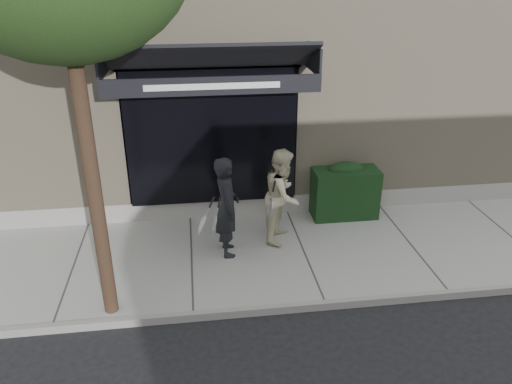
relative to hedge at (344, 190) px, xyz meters
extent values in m
plane|color=black|center=(-1.10, -1.25, -0.66)|extent=(80.00, 80.00, 0.00)
cube|color=#969691|center=(-1.10, -1.25, -0.60)|extent=(20.00, 3.00, 0.12)
cube|color=gray|center=(-1.10, -2.80, -0.59)|extent=(20.00, 0.10, 0.14)
cube|color=tan|center=(-1.10, 3.75, 2.09)|extent=(14.00, 7.00, 5.50)
cube|color=gray|center=(-1.10, 0.45, -0.41)|extent=(14.02, 0.42, 0.50)
cube|color=black|center=(-2.60, 0.30, 1.14)|extent=(3.20, 0.30, 2.60)
cube|color=gray|center=(-4.20, 0.45, 1.14)|extent=(0.08, 0.40, 2.60)
cube|color=gray|center=(-1.00, 0.45, 1.14)|extent=(0.08, 0.40, 2.60)
cube|color=gray|center=(-2.60, 0.45, 2.48)|extent=(3.36, 0.40, 0.12)
cube|color=black|center=(-2.60, -0.25, 2.74)|extent=(3.60, 1.03, 0.55)
cube|color=black|center=(-2.60, -0.75, 2.35)|extent=(3.60, 0.05, 0.30)
cube|color=white|center=(-2.60, -0.78, 2.35)|extent=(2.20, 0.01, 0.10)
cube|color=black|center=(-4.38, -0.25, 2.66)|extent=(0.04, 1.00, 0.45)
cube|color=black|center=(-0.82, -0.25, 2.66)|extent=(0.04, 1.00, 0.45)
cube|color=black|center=(0.00, 0.00, -0.04)|extent=(1.30, 0.70, 1.00)
ellipsoid|color=black|center=(0.00, 0.00, 0.46)|extent=(0.71, 0.38, 0.27)
cylinder|color=black|center=(-4.30, -2.55, 1.74)|extent=(0.20, 0.20, 4.80)
imported|color=black|center=(-2.45, -1.15, 0.36)|extent=(0.47, 0.68, 1.80)
torus|color=silver|center=(-2.68, -1.52, 0.23)|extent=(0.10, 0.31, 0.30)
cylinder|color=silver|center=(-2.68, -1.52, 0.23)|extent=(0.08, 0.27, 0.26)
cylinder|color=silver|center=(-2.68, -1.52, 0.23)|extent=(0.18, 0.03, 0.06)
cylinder|color=black|center=(-2.68, -1.52, 0.23)|extent=(0.20, 0.04, 0.07)
torus|color=silver|center=(-2.89, -1.57, 0.28)|extent=(0.16, 0.31, 0.29)
cylinder|color=silver|center=(-2.89, -1.57, 0.28)|extent=(0.12, 0.27, 0.25)
cylinder|color=silver|center=(-2.89, -1.57, 0.28)|extent=(0.17, 0.03, 0.09)
cylinder|color=black|center=(-2.89, -1.57, 0.28)|extent=(0.20, 0.04, 0.11)
imported|color=beige|center=(-1.40, -0.78, 0.34)|extent=(0.95, 1.05, 1.75)
torus|color=silver|center=(-1.68, -1.03, 0.23)|extent=(0.09, 0.31, 0.30)
cylinder|color=silver|center=(-1.68, -1.03, 0.23)|extent=(0.07, 0.27, 0.27)
cylinder|color=silver|center=(-1.68, -1.03, 0.23)|extent=(0.18, 0.03, 0.05)
cylinder|color=black|center=(-1.68, -1.03, 0.23)|extent=(0.20, 0.05, 0.06)
camera|label=1|loc=(-2.97, -8.79, 4.16)|focal=35.00mm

